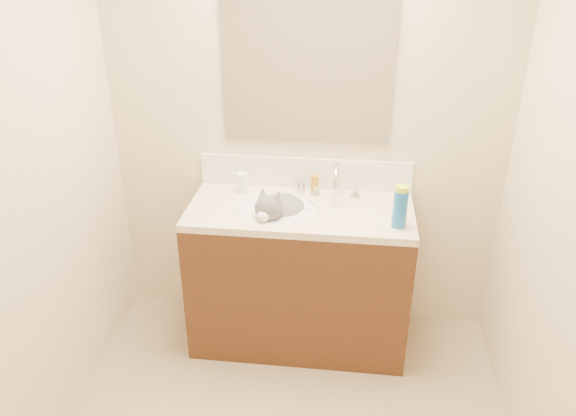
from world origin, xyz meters
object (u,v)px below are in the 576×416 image
(vanity_cabinet, at_px, (300,278))
(amber_bottle, at_px, (315,184))
(spray_can, at_px, (400,209))
(basin, at_px, (277,221))
(pill_bottle, at_px, (242,183))
(silver_jar, at_px, (300,186))
(faucet, at_px, (336,184))
(cat, at_px, (280,214))

(vanity_cabinet, relative_size, amber_bottle, 11.27)
(spray_can, bearing_deg, basin, 169.68)
(pill_bottle, distance_m, amber_bottle, 0.40)
(basin, relative_size, silver_jar, 7.12)
(pill_bottle, bearing_deg, silver_jar, 9.01)
(silver_jar, bearing_deg, vanity_cabinet, -83.90)
(spray_can, bearing_deg, faucet, 139.28)
(faucet, bearing_deg, vanity_cabinet, -142.71)
(pill_bottle, height_order, spray_can, spray_can)
(vanity_cabinet, height_order, cat, cat)
(silver_jar, bearing_deg, spray_can, -33.43)
(cat, bearing_deg, vanity_cabinet, 29.15)
(faucet, height_order, pill_bottle, faucet)
(pill_bottle, distance_m, spray_can, 0.90)
(vanity_cabinet, bearing_deg, basin, -165.96)
(silver_jar, bearing_deg, faucet, -18.53)
(vanity_cabinet, height_order, silver_jar, silver_jar)
(basin, relative_size, spray_can, 2.31)
(basin, height_order, cat, cat)
(faucet, distance_m, spray_can, 0.43)
(faucet, relative_size, spray_can, 1.44)
(basin, distance_m, silver_jar, 0.27)
(cat, height_order, spray_can, spray_can)
(faucet, relative_size, silver_jar, 4.43)
(vanity_cabinet, distance_m, cat, 0.43)
(basin, height_order, amber_bottle, amber_bottle)
(cat, xyz_separation_m, amber_bottle, (0.17, 0.22, 0.09))
(spray_can, bearing_deg, vanity_cabinet, 164.13)
(pill_bottle, bearing_deg, spray_can, -19.36)
(pill_bottle, height_order, amber_bottle, pill_bottle)
(cat, distance_m, amber_bottle, 0.29)
(faucet, bearing_deg, cat, -151.94)
(basin, height_order, silver_jar, silver_jar)
(vanity_cabinet, distance_m, silver_jar, 0.52)
(cat, height_order, amber_bottle, cat)
(faucet, height_order, amber_bottle, faucet)
(faucet, xyz_separation_m, spray_can, (0.33, -0.28, 0.01))
(vanity_cabinet, bearing_deg, pill_bottle, 155.74)
(faucet, relative_size, amber_bottle, 2.63)
(amber_bottle, distance_m, spray_can, 0.57)
(vanity_cabinet, xyz_separation_m, cat, (-0.11, -0.02, 0.42))
(basin, bearing_deg, cat, 50.12)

